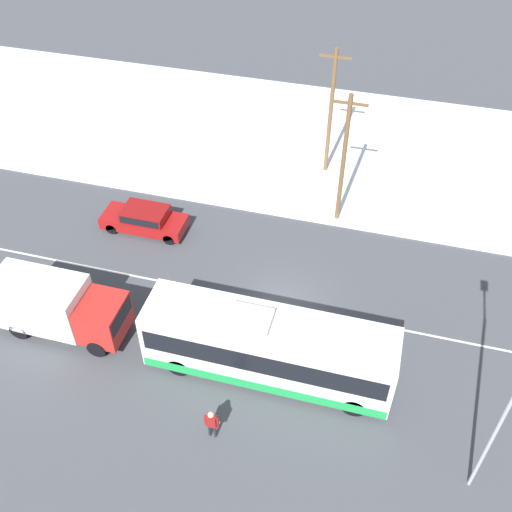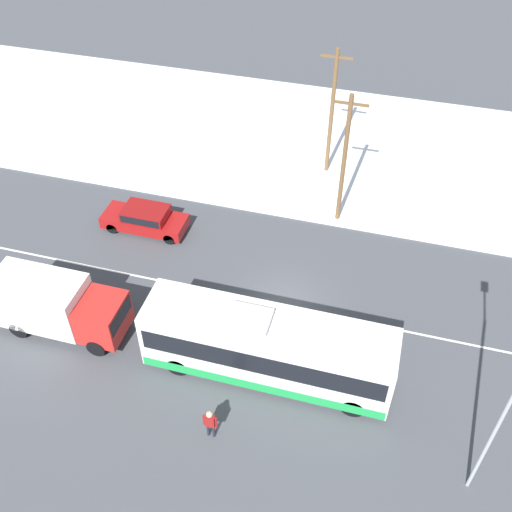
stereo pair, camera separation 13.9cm
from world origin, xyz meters
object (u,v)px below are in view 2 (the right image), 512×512
(streetlamp, at_px, (506,395))
(sedan_car, at_px, (145,218))
(city_bus, at_px, (268,348))
(utility_pole_snowlot, at_px, (332,112))
(box_truck, at_px, (57,304))
(utility_pole_roadside, at_px, (344,159))
(pedestrian_at_stop, at_px, (210,422))

(streetlamp, bearing_deg, sedan_car, 150.35)
(city_bus, xyz_separation_m, utility_pole_snowlot, (-0.33, 15.77, 2.53))
(box_truck, relative_size, sedan_car, 1.32)
(utility_pole_roadside, bearing_deg, box_truck, -134.32)
(sedan_car, height_order, utility_pole_snowlot, utility_pole_snowlot)
(utility_pole_snowlot, bearing_deg, streetlamp, -63.75)
(city_bus, distance_m, box_truck, 9.94)
(box_truck, distance_m, sedan_car, 7.79)
(streetlamp, xyz_separation_m, utility_pole_snowlot, (-9.00, 18.25, -1.04))
(sedan_car, distance_m, utility_pole_snowlot, 12.41)
(box_truck, relative_size, utility_pole_snowlot, 0.77)
(utility_pole_roadside, bearing_deg, utility_pole_snowlot, 108.30)
(box_truck, bearing_deg, utility_pole_snowlot, 58.83)
(box_truck, bearing_deg, streetlamp, -7.22)
(box_truck, bearing_deg, sedan_car, 82.94)
(utility_pole_snowlot, bearing_deg, city_bus, -88.81)
(city_bus, relative_size, sedan_car, 2.28)
(sedan_car, distance_m, utility_pole_roadside, 11.30)
(city_bus, distance_m, pedestrian_at_stop, 3.95)
(city_bus, height_order, sedan_car, city_bus)
(city_bus, xyz_separation_m, streetlamp, (8.67, -2.49, 3.57))
(streetlamp, xyz_separation_m, utility_pole_roadside, (-7.51, 13.74, -1.14))
(city_bus, relative_size, utility_pole_roadside, 1.36)
(utility_pole_snowlot, bearing_deg, sedan_car, -136.57)
(sedan_car, relative_size, utility_pole_roadside, 0.60)
(pedestrian_at_stop, distance_m, utility_pole_roadside, 15.43)
(streetlamp, relative_size, utility_pole_snowlot, 1.04)
(utility_pole_roadside, bearing_deg, streetlamp, -61.34)
(utility_pole_snowlot, bearing_deg, utility_pole_roadside, -71.70)
(sedan_car, height_order, pedestrian_at_stop, pedestrian_at_stop)
(streetlamp, distance_m, utility_pole_roadside, 15.70)
(pedestrian_at_stop, height_order, utility_pole_roadside, utility_pole_roadside)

